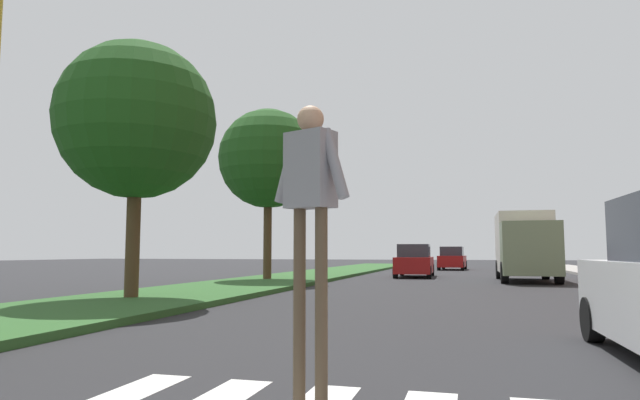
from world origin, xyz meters
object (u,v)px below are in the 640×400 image
sedan_distant (452,259)px  truck_box_delivery (525,245)px  tree_mid (137,121)px  tree_far (268,159)px  traffic_light_gantry (147,9)px  sedan_midblock (414,262)px  pedestrian_performer (310,207)px

sedan_distant → truck_box_delivery: 16.00m
tree_mid → tree_far: size_ratio=0.90×
tree_far → sedan_distant: 21.17m
tree_far → traffic_light_gantry: tree_far is taller
truck_box_delivery → tree_far: bearing=-160.9°
sedan_midblock → sedan_distant: size_ratio=1.02×
tree_mid → sedan_midblock: size_ratio=1.48×
tree_far → traffic_light_gantry: (4.68, -16.81, -1.07)m
tree_mid → truck_box_delivery: 17.91m
pedestrian_performer → truck_box_delivery: bearing=80.6°
pedestrian_performer → sedan_distant: 37.76m
truck_box_delivery → pedestrian_performer: bearing=-99.4°
traffic_light_gantry → sedan_midblock: 23.75m
truck_box_delivery → tree_mid: bearing=-128.1°
tree_far → truck_box_delivery: bearing=19.1°
sedan_midblock → sedan_distant: bearing=83.0°
tree_mid → truck_box_delivery: (10.87, 13.88, -3.13)m
pedestrian_performer → tree_mid: bearing=130.9°
sedan_midblock → truck_box_delivery: truck_box_delivery is taller
sedan_midblock → truck_box_delivery: 6.02m
traffic_light_gantry → sedan_midblock: bearing=87.5°
sedan_midblock → sedan_distant: (1.57, 12.68, -0.00)m
sedan_distant → truck_box_delivery: bearing=-76.8°
sedan_midblock → pedestrian_performer: bearing=-86.4°
traffic_light_gantry → sedan_midblock: (1.04, 23.46, -3.54)m
truck_box_delivery → sedan_midblock: bearing=151.2°
pedestrian_performer → sedan_distant: pedestrian_performer is taller
tree_mid → pedestrian_performer: size_ratio=2.70×
sedan_distant → traffic_light_gantry: bearing=-94.1°
tree_mid → sedan_distant: bearing=76.2°
sedan_distant → pedestrian_performer: bearing=-90.0°
traffic_light_gantry → truck_box_delivery: size_ratio=1.33×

